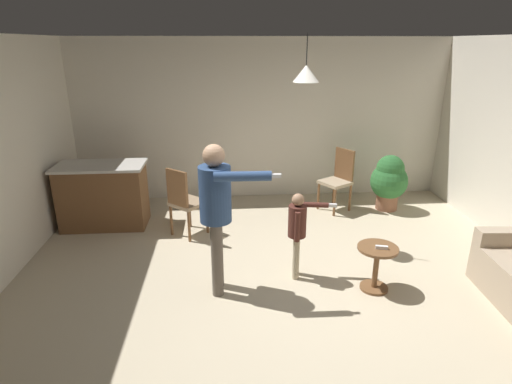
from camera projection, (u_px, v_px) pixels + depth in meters
name	position (u px, v px, depth m)	size (l,w,h in m)	color
ground	(287.00, 293.00, 4.57)	(7.68, 7.68, 0.00)	beige
wall_back	(262.00, 120.00, 7.12)	(6.40, 0.10, 2.70)	silver
kitchen_counter	(104.00, 195.00, 6.13)	(1.26, 0.66, 0.95)	brown
side_table_by_couch	(376.00, 263.00, 4.55)	(0.44, 0.44, 0.52)	brown
person_adult	(217.00, 204.00, 4.29)	(0.82, 0.49, 1.66)	#60564C
person_child	(298.00, 226.00, 4.70)	(0.56, 0.30, 1.03)	tan
dining_chair_by_counter	(184.00, 200.00, 5.77)	(0.59, 0.59, 1.00)	brown
dining_chair_near_wall	(339.00, 177.00, 6.72)	(0.58, 0.58, 1.00)	brown
potted_plant_corner	(389.00, 180.00, 6.74)	(0.60, 0.60, 0.91)	brown
spare_remote_on_table	(382.00, 247.00, 4.44)	(0.04, 0.13, 0.04)	white
ceiling_light_pendant	(306.00, 73.00, 4.99)	(0.32, 0.32, 0.55)	silver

